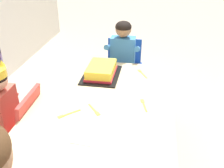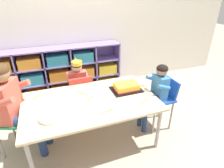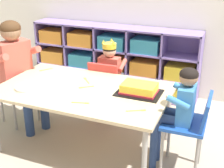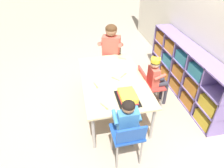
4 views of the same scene
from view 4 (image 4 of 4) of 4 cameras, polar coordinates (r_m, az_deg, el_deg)
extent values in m
plane|color=tan|center=(3.14, 0.18, -7.02)|extent=(16.00, 16.00, 0.00)
cube|color=#7F6BB2|center=(3.56, 22.07, 3.97)|extent=(2.07, 0.01, 0.82)
cube|color=#7F6BB2|center=(4.28, 13.55, 10.94)|extent=(0.02, 0.30, 0.82)
cube|color=#7F6BB2|center=(3.95, 15.86, 8.43)|extent=(0.02, 0.30, 0.82)
cube|color=#7F6BB2|center=(3.63, 18.54, 5.46)|extent=(0.02, 0.30, 0.82)
cube|color=#7F6BB2|center=(3.34, 21.68, 1.94)|extent=(0.02, 0.30, 0.82)
cube|color=#7F6BB2|center=(3.08, 25.37, -2.23)|extent=(0.02, 0.30, 0.82)
cube|color=#7F6BB2|center=(3.70, 18.81, -1.51)|extent=(2.07, 0.30, 0.02)
cube|color=#7F6BB2|center=(3.55, 19.62, 1.95)|extent=(2.07, 0.30, 0.02)
cube|color=#7F6BB2|center=(3.42, 20.50, 5.68)|extent=(2.07, 0.30, 0.02)
cube|color=#7F6BB2|center=(3.31, 21.45, 9.68)|extent=(2.07, 0.30, 0.02)
cube|color=yellow|center=(4.24, 13.85, 5.96)|extent=(0.32, 0.24, 0.16)
cube|color=orange|center=(3.93, 16.17, 3.02)|extent=(0.32, 0.24, 0.16)
cube|color=orange|center=(3.64, 18.87, -0.40)|extent=(0.32, 0.24, 0.16)
cube|color=orange|center=(3.37, 22.01, -4.39)|extent=(0.32, 0.24, 0.16)
cube|color=yellow|center=(3.14, 25.70, -9.00)|extent=(0.32, 0.24, 0.16)
cube|color=orange|center=(4.12, 14.38, 9.19)|extent=(0.32, 0.24, 0.16)
cube|color=teal|center=(3.80, 16.83, 6.42)|extent=(0.32, 0.24, 0.16)
cube|color=orange|center=(3.50, 19.69, 3.15)|extent=(0.32, 0.24, 0.16)
cube|color=orange|center=(3.22, 23.05, -0.72)|extent=(0.32, 0.24, 0.16)
cube|color=yellow|center=(2.97, 27.00, -5.27)|extent=(0.32, 0.24, 0.16)
cube|color=orange|center=(4.02, 14.94, 12.60)|extent=(0.32, 0.24, 0.16)
cube|color=orange|center=(3.69, 17.54, 10.05)|extent=(0.32, 0.24, 0.16)
cube|color=teal|center=(3.37, 20.59, 6.99)|extent=(0.32, 0.24, 0.16)
cube|color=teal|center=(3.08, 24.18, 3.30)|extent=(0.32, 0.24, 0.16)
cube|color=#D1B789|center=(2.80, 0.20, 1.23)|extent=(1.44, 0.86, 0.03)
cylinder|color=#9E9993|center=(3.46, -8.10, 2.70)|extent=(0.04, 0.04, 0.53)
cylinder|color=#9E9993|center=(2.46, -5.27, -13.78)|extent=(0.04, 0.04, 0.53)
cylinder|color=#9E9993|center=(3.56, 3.85, 4.04)|extent=(0.04, 0.04, 0.53)
cylinder|color=#9E9993|center=(2.60, 11.46, -11.03)|extent=(0.04, 0.04, 0.53)
cube|color=red|center=(3.09, 11.20, -0.30)|extent=(0.34, 0.34, 0.03)
cube|color=red|center=(2.95, 8.68, 1.67)|extent=(0.30, 0.07, 0.28)
cylinder|color=gray|center=(3.16, 14.08, -4.03)|extent=(0.02, 0.02, 0.34)
cylinder|color=gray|center=(3.34, 12.19, -1.18)|extent=(0.02, 0.02, 0.34)
cylinder|color=gray|center=(3.05, 9.34, -4.84)|extent=(0.02, 0.02, 0.34)
cylinder|color=gray|center=(3.25, 7.69, -1.85)|extent=(0.02, 0.02, 0.34)
cube|color=#D15647|center=(3.01, 11.71, 2.11)|extent=(0.21, 0.12, 0.29)
sphere|color=#DBB293|center=(2.90, 12.22, 5.69)|extent=(0.13, 0.13, 0.13)
ellipsoid|color=black|center=(2.89, 12.27, 6.04)|extent=(0.14, 0.14, 0.10)
cylinder|color=yellow|center=(2.87, 12.34, 6.56)|extent=(0.14, 0.14, 0.05)
cone|color=yellow|center=(2.88, 13.54, 7.39)|extent=(0.04, 0.04, 0.04)
cone|color=yellow|center=(2.80, 12.37, 6.75)|extent=(0.04, 0.04, 0.04)
cone|color=yellow|center=(2.88, 11.55, 7.75)|extent=(0.04, 0.04, 0.04)
cylinder|color=#33333D|center=(3.07, 13.70, -0.12)|extent=(0.07, 0.21, 0.07)
cylinder|color=#33333D|center=(3.16, 12.78, 1.18)|extent=(0.07, 0.21, 0.07)
cylinder|color=#33333D|center=(3.23, 14.88, -2.88)|extent=(0.06, 0.06, 0.36)
cylinder|color=#33333D|center=(3.32, 13.97, -1.57)|extent=(0.06, 0.06, 0.36)
cylinder|color=#D15647|center=(2.90, 13.56, 1.94)|extent=(0.05, 0.17, 0.10)
cylinder|color=#D15647|center=(3.08, 11.69, 4.46)|extent=(0.05, 0.17, 0.10)
cube|color=#238451|center=(3.57, -0.20, 7.09)|extent=(0.40, 0.41, 0.03)
cube|color=#238451|center=(3.64, 0.16, 10.09)|extent=(0.16, 0.30, 0.25)
cylinder|color=gray|center=(3.60, -2.59, 3.28)|extent=(0.02, 0.02, 0.41)
cylinder|color=gray|center=(3.56, 1.59, 2.92)|extent=(0.02, 0.02, 0.41)
cylinder|color=gray|center=(3.81, -1.87, 5.24)|extent=(0.02, 0.02, 0.41)
cylinder|color=gray|center=(3.77, 2.10, 4.92)|extent=(0.02, 0.02, 0.41)
cube|color=#D15647|center=(3.47, -0.21, 10.25)|extent=(0.26, 0.34, 0.42)
sphere|color=#997051|center=(3.35, -0.22, 15.04)|extent=(0.19, 0.19, 0.19)
ellipsoid|color=#472D19|center=(3.34, -0.22, 15.50)|extent=(0.19, 0.19, 0.14)
cylinder|color=navy|center=(3.44, -2.09, 6.58)|extent=(0.32, 0.20, 0.10)
cylinder|color=navy|center=(3.41, 0.89, 6.35)|extent=(0.32, 0.20, 0.10)
cylinder|color=navy|center=(3.44, -2.47, 1.81)|extent=(0.08, 0.08, 0.43)
cylinder|color=navy|center=(3.42, 0.49, 1.55)|extent=(0.08, 0.08, 0.43)
cylinder|color=#D15647|center=(3.41, -3.25, 11.40)|extent=(0.25, 0.15, 0.14)
cylinder|color=#D15647|center=(3.36, 2.54, 11.04)|extent=(0.25, 0.15, 0.14)
cube|color=#1E4CA8|center=(2.25, 4.24, -13.57)|extent=(0.32, 0.34, 0.03)
cube|color=#1E4CA8|center=(2.06, 5.58, -14.34)|extent=(0.06, 0.31, 0.22)
cylinder|color=gray|center=(2.52, 6.29, -14.14)|extent=(0.02, 0.02, 0.42)
cylinder|color=gray|center=(2.47, -0.03, -15.30)|extent=(0.02, 0.02, 0.42)
cylinder|color=gray|center=(2.38, 8.28, -18.67)|extent=(0.02, 0.02, 0.42)
cylinder|color=gray|center=(2.32, 1.45, -20.07)|extent=(0.02, 0.02, 0.42)
cube|color=#3D7FBC|center=(2.13, 4.43, -10.86)|extent=(0.12, 0.21, 0.29)
sphere|color=#997051|center=(1.98, 4.71, -6.53)|extent=(0.13, 0.13, 0.13)
ellipsoid|color=black|center=(1.97, 4.74, -6.10)|extent=(0.14, 0.14, 0.10)
cylinder|color=navy|center=(2.30, 5.07, -10.76)|extent=(0.21, 0.07, 0.07)
cylinder|color=navy|center=(2.27, 1.98, -11.30)|extent=(0.21, 0.07, 0.07)
cylinder|color=navy|center=(2.55, 4.08, -12.95)|extent=(0.06, 0.06, 0.44)
cylinder|color=navy|center=(2.53, 1.25, -13.45)|extent=(0.06, 0.06, 0.44)
cylinder|color=#3D7FBC|center=(2.15, 7.42, -8.28)|extent=(0.17, 0.05, 0.10)
cylinder|color=#3D7FBC|center=(2.09, 0.85, -9.40)|extent=(0.17, 0.05, 0.10)
cube|color=black|center=(2.45, 4.42, -4.19)|extent=(0.36, 0.26, 0.01)
cube|color=yellow|center=(2.42, 4.47, -3.43)|extent=(0.27, 0.19, 0.08)
cube|color=red|center=(2.44, 4.43, -3.98)|extent=(0.29, 0.20, 0.02)
cylinder|color=white|center=(3.13, -4.59, 5.63)|extent=(0.21, 0.21, 0.02)
cube|color=white|center=(3.00, -0.17, 4.07)|extent=(0.12, 0.12, 0.00)
cube|color=yellow|center=(3.30, 3.25, 7.22)|extent=(0.06, 0.08, 0.00)
cube|color=yellow|center=(3.32, 2.17, 7.45)|extent=(0.04, 0.04, 0.00)
cube|color=yellow|center=(2.69, -4.83, -0.16)|extent=(0.10, 0.04, 0.00)
cube|color=yellow|center=(2.64, -4.24, -0.94)|extent=(0.04, 0.03, 0.00)
cube|color=yellow|center=(2.78, 1.33, 1.33)|extent=(0.08, 0.07, 0.00)
cube|color=yellow|center=(2.82, 0.25, 1.80)|extent=(0.04, 0.04, 0.00)
cube|color=yellow|center=(2.86, 3.09, 2.30)|extent=(0.08, 0.08, 0.00)
cube|color=yellow|center=(2.91, 3.86, 2.93)|extent=(0.04, 0.04, 0.00)
cube|color=yellow|center=(2.36, -2.60, -6.09)|extent=(0.10, 0.06, 0.00)
cube|color=yellow|center=(2.31, -1.45, -7.03)|extent=(0.04, 0.03, 0.00)
camera|label=1|loc=(3.57, -9.10, 24.04)|focal=41.59mm
camera|label=2|loc=(2.94, -38.57, 19.49)|focal=29.96mm
camera|label=3|loc=(2.07, -63.46, 0.49)|focal=50.09mm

